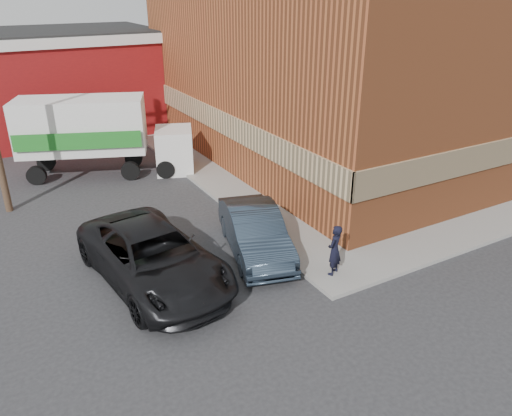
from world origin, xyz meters
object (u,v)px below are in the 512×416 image
brick_building (349,55)px  man (334,250)px  box_truck (98,131)px  sedan (255,232)px  warehouse (8,85)px  suv_a (153,257)px

brick_building → man: size_ratio=11.86×
man → box_truck: size_ratio=0.21×
sedan → warehouse: bearing=120.8°
suv_a → sedan: bearing=-5.7°
sedan → box_truck: (-2.38, 9.68, 1.24)m
brick_building → warehouse: brick_building is taller
sedan → suv_a: size_ratio=0.77×
warehouse → sedan: 19.20m
brick_building → box_truck: brick_building is taller
sedan → man: bearing=-46.4°
warehouse → suv_a: bearing=-84.9°
brick_building → warehouse: 18.30m
brick_building → sedan: size_ratio=4.03×
brick_building → sedan: brick_building is taller
warehouse → sedan: warehouse is taller
man → suv_a: man is taller
suv_a → man: bearing=-33.5°
warehouse → suv_a: (1.66, -18.49, -2.00)m
warehouse → man: bearing=-73.2°
sedan → box_truck: 10.04m
box_truck → brick_building: bearing=10.7°
brick_building → box_truck: (-11.87, 2.26, -2.70)m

